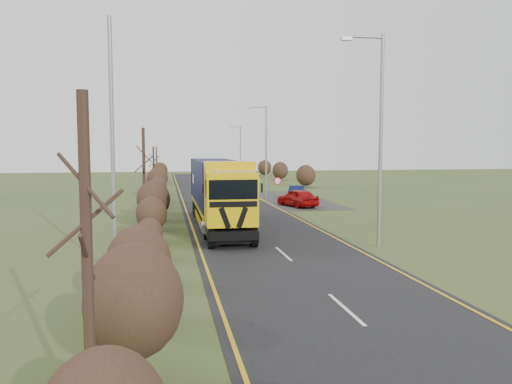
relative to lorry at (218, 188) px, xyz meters
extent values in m
plane|color=#3B4C20|center=(2.10, -4.69, -2.38)|extent=(160.00, 160.00, 0.00)
cube|color=black|center=(2.10, 5.31, -2.37)|extent=(8.00, 120.00, 0.02)
cube|color=#322F2D|center=(8.60, 15.31, -2.37)|extent=(6.00, 18.00, 0.02)
cube|color=gold|center=(-1.60, 5.31, -2.35)|extent=(0.12, 116.00, 0.01)
cube|color=gold|center=(5.80, 5.31, -2.35)|extent=(0.12, 116.00, 0.01)
cube|color=silver|center=(2.10, -16.69, -2.35)|extent=(0.12, 3.00, 0.01)
cube|color=silver|center=(2.10, -8.69, -2.35)|extent=(0.12, 3.00, 0.01)
cube|color=silver|center=(2.10, -0.69, -2.35)|extent=(0.12, 3.00, 0.01)
cube|color=silver|center=(2.10, 7.31, -2.35)|extent=(0.12, 3.00, 0.01)
cube|color=silver|center=(2.10, 15.31, -2.35)|extent=(0.12, 3.00, 0.01)
cube|color=silver|center=(2.10, 23.31, -2.35)|extent=(0.12, 3.00, 0.01)
cube|color=silver|center=(2.10, 31.31, -2.35)|extent=(0.12, 3.00, 0.01)
cube|color=silver|center=(2.10, 39.31, -2.35)|extent=(0.12, 3.00, 0.01)
cube|color=silver|center=(2.10, 47.31, -2.35)|extent=(0.12, 3.00, 0.01)
cube|color=silver|center=(2.10, 55.31, -2.35)|extent=(0.12, 3.00, 0.01)
ellipsoid|color=#311F16|center=(-3.84, -20.69, -0.53)|extent=(1.97, 2.56, 2.26)
ellipsoid|color=#311F16|center=(-3.94, -16.69, -0.69)|extent=(1.80, 2.34, 2.07)
ellipsoid|color=#311F16|center=(-3.87, -12.69, -1.12)|extent=(1.34, 1.74, 1.54)
ellipsoid|color=#311F16|center=(-3.91, -8.69, -1.24)|extent=(1.21, 1.57, 1.39)
ellipsoid|color=#311F16|center=(-3.90, -4.69, -0.89)|extent=(1.58, 2.06, 1.82)
ellipsoid|color=#311F16|center=(-3.88, -0.69, -0.54)|extent=(1.96, 2.55, 2.25)
ellipsoid|color=#311F16|center=(-3.93, 3.31, -0.66)|extent=(1.83, 2.38, 2.10)
ellipsoid|color=#311F16|center=(-3.85, 7.31, -1.10)|extent=(1.37, 1.78, 1.57)
ellipsoid|color=#311F16|center=(-3.96, 11.31, -1.25)|extent=(1.20, 1.56, 1.38)
ellipsoid|color=#311F16|center=(-3.82, 15.31, -0.92)|extent=(1.55, 2.02, 1.78)
ellipsoid|color=#311F16|center=(-3.99, 19.31, -0.55)|extent=(1.95, 2.53, 2.24)
ellipsoid|color=#311F16|center=(-3.79, 23.31, -0.64)|extent=(1.85, 2.41, 2.13)
ellipsoid|color=#311F16|center=(-4.02, 27.31, -1.07)|extent=(1.40, 1.81, 1.61)
ellipsoid|color=#311F16|center=(-3.77, 31.31, -1.26)|extent=(1.19, 1.55, 1.37)
ellipsoid|color=#311F16|center=(-4.04, 35.31, -0.95)|extent=(1.52, 1.97, 1.75)
ellipsoid|color=#311F16|center=(-3.74, 39.31, -0.57)|extent=(1.93, 2.51, 2.22)
ellipsoid|color=#311F16|center=(-4.07, 43.31, -0.62)|extent=(1.88, 2.44, 2.16)
ellipsoid|color=#311F16|center=(-3.72, 47.31, -1.04)|extent=(1.43, 1.85, 1.64)
ellipsoid|color=#311F16|center=(-4.09, 51.31, -1.26)|extent=(1.19, 1.55, 1.37)
ellipsoid|color=#311F16|center=(-3.70, 55.31, -0.98)|extent=(1.49, 1.93, 1.71)
cylinder|color=#332219|center=(-4.40, -22.69, 0.48)|extent=(0.18, 0.18, 5.72)
cylinder|color=#332219|center=(-4.40, -0.69, 0.64)|extent=(0.18, 0.18, 6.05)
cylinder|color=#332219|center=(-4.40, 25.31, 0.15)|extent=(0.18, 0.18, 5.06)
cylinder|color=#332219|center=(-4.40, 47.31, 0.19)|extent=(0.18, 0.18, 5.15)
cube|color=black|center=(0.00, -5.23, -1.68)|extent=(2.42, 4.60, 0.45)
cube|color=#E7BB0A|center=(0.00, -6.13, -0.04)|extent=(2.50, 2.21, 2.59)
cube|color=black|center=(0.00, -7.18, -1.83)|extent=(2.49, 0.14, 0.55)
cube|color=black|center=(-0.42, -7.24, -0.84)|extent=(0.60, 0.02, 1.07)
cube|color=black|center=(0.42, -7.24, -0.84)|extent=(0.60, 0.02, 1.07)
cube|color=black|center=(0.00, -7.21, 0.51)|extent=(2.34, 0.07, 0.95)
cube|color=black|center=(0.00, -7.24, -0.19)|extent=(2.29, 0.04, 0.28)
cube|color=#E7BB0A|center=(0.00, -5.78, 1.54)|extent=(2.50, 1.41, 0.56)
cylinder|color=silver|center=(0.00, -6.98, 1.36)|extent=(2.19, 0.07, 0.06)
cube|color=black|center=(-1.42, -6.98, 0.56)|extent=(0.08, 0.12, 0.45)
cube|color=black|center=(1.42, -6.98, 0.56)|extent=(0.08, 0.12, 0.45)
cylinder|color=gray|center=(-1.15, -4.84, -1.63)|extent=(0.57, 1.30, 0.56)
cylinder|color=gray|center=(1.15, -4.84, -1.63)|extent=(0.57, 1.30, 0.56)
cube|color=#C89D0E|center=(0.00, 1.24, -1.15)|extent=(2.57, 12.57, 0.24)
cube|color=black|center=(0.00, 1.24, 0.33)|extent=(2.55, 12.17, 2.74)
cube|color=#0E143D|center=(0.00, 7.34, 0.33)|extent=(2.47, 0.08, 2.74)
cube|color=#0E143D|center=(0.00, -4.86, 0.33)|extent=(2.47, 0.08, 2.74)
cube|color=black|center=(0.00, 5.03, -1.73)|extent=(2.31, 3.60, 0.35)
cube|color=#C89D0E|center=(-1.22, 0.25, -1.83)|extent=(0.08, 5.48, 0.45)
cube|color=#C89D0E|center=(1.22, 0.25, -1.83)|extent=(0.08, 5.48, 0.45)
cylinder|color=black|center=(-1.05, -6.83, -1.86)|extent=(0.33, 1.04, 1.04)
cylinder|color=black|center=(1.05, -6.83, -1.86)|extent=(0.33, 1.04, 1.04)
cylinder|color=black|center=(-1.05, -4.34, -1.86)|extent=(0.33, 1.04, 1.04)
cylinder|color=black|center=(1.05, -4.34, -1.86)|extent=(0.33, 1.04, 1.04)
cylinder|color=black|center=(-1.05, 4.13, -1.86)|extent=(0.33, 1.04, 1.04)
cylinder|color=black|center=(1.05, 4.13, -1.86)|extent=(0.33, 1.04, 1.04)
cylinder|color=black|center=(-1.05, 5.13, -1.86)|extent=(0.33, 1.04, 1.04)
cylinder|color=black|center=(1.05, 5.13, -1.86)|extent=(0.33, 1.04, 1.04)
cylinder|color=black|center=(-1.05, 6.13, -1.86)|extent=(0.33, 1.04, 1.04)
cylinder|color=black|center=(1.05, 6.13, -1.86)|extent=(0.33, 1.04, 1.04)
imported|color=#9C0807|center=(7.64, 9.30, -1.63)|extent=(2.98, 4.70, 1.49)
imported|color=#0A1139|center=(9.32, 15.47, -1.72)|extent=(2.72, 4.22, 1.31)
cylinder|color=gray|center=(7.10, -7.89, 2.75)|extent=(0.18, 0.18, 10.25)
cylinder|color=gray|center=(6.19, -7.89, 7.70)|extent=(1.82, 0.12, 0.12)
cube|color=gray|center=(5.28, -7.89, 7.59)|extent=(0.51, 0.21, 0.16)
cylinder|color=gray|center=(6.70, 17.79, 2.13)|extent=(0.18, 0.18, 9.02)
cylinder|color=gray|center=(5.90, 17.79, 6.49)|extent=(1.60, 0.12, 0.12)
cube|color=gray|center=(5.10, 17.79, 6.39)|extent=(0.45, 0.18, 0.14)
cylinder|color=gray|center=(7.56, 40.34, 1.65)|extent=(0.18, 0.18, 8.06)
cylinder|color=gray|center=(6.84, 40.34, 5.54)|extent=(1.43, 0.12, 0.12)
cube|color=gray|center=(6.13, 40.34, 5.45)|extent=(0.40, 0.16, 0.13)
cylinder|color=gray|center=(-5.10, -11.35, 2.45)|extent=(0.16, 0.16, 9.67)
cylinder|color=gray|center=(6.30, 10.98, -1.35)|extent=(0.08, 0.08, 2.06)
cylinder|color=red|center=(6.30, 10.95, -0.32)|extent=(0.66, 0.04, 0.66)
cylinder|color=white|center=(6.30, 10.93, -0.32)|extent=(0.50, 0.02, 0.50)
cylinder|color=gray|center=(6.55, 21.78, -1.70)|extent=(0.08, 0.08, 1.36)
cube|color=yellow|center=(6.55, 21.73, -0.92)|extent=(0.69, 0.04, 0.69)
camera|label=1|loc=(-3.20, -30.61, 2.46)|focal=35.00mm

